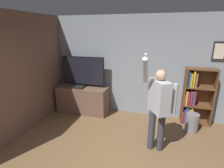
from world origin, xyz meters
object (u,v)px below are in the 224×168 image
Objects in this scene: person at (158,103)px; game_console at (79,87)px; bookshelf at (194,97)px; television at (83,71)px; waste_bin at (192,123)px.

game_console is at bearing -145.98° from person.
person is at bearing -121.64° from bookshelf.
game_console is (-0.04, -0.21, -0.42)m from television.
person is at bearing -30.35° from television.
game_console is at bearing -99.80° from television.
television is 0.47m from game_console.
game_console is 0.13× the size of person.
television is 3.09m from waste_bin.
waste_bin is (2.91, -0.33, -0.98)m from television.
bookshelf reaches higher than waste_bin.
person is (2.16, -1.04, 0.21)m from game_console.
game_console is at bearing 177.51° from waste_bin.
person is at bearing -130.75° from waste_bin.
television reaches higher than waste_bin.
television is 0.87× the size of bookshelf.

